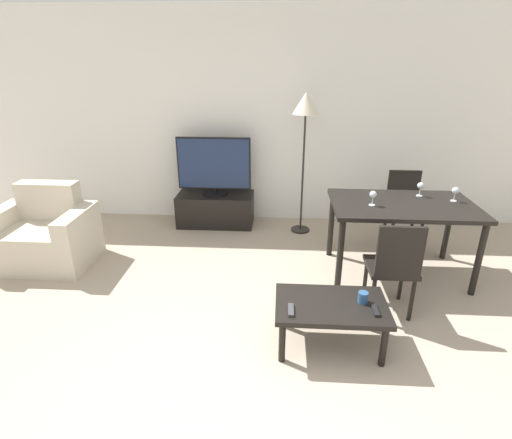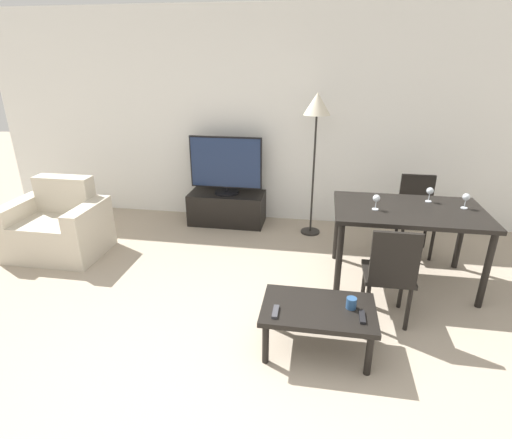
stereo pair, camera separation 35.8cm
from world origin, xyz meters
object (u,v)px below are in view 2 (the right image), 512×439
(tv_stand, at_px, (227,208))
(coffee_table, at_px, (318,313))
(dining_table, at_px, (408,217))
(dining_chair_far, at_px, (416,211))
(tv, at_px, (226,166))
(remote_secondary, at_px, (275,312))
(armchair, at_px, (58,228))
(cup_white_near, at_px, (351,303))
(dining_chair_near, at_px, (390,271))
(floor_lamp, at_px, (317,114))
(wine_glass_left, at_px, (430,192))
(remote_primary, at_px, (362,317))
(wine_glass_right, at_px, (466,198))
(wine_glass_center, at_px, (376,199))

(tv_stand, distance_m, coffee_table, 2.69)
(dining_table, height_order, dining_chair_far, dining_chair_far)
(tv, xyz_separation_m, remote_secondary, (0.95, -2.49, -0.41))
(armchair, relative_size, coffee_table, 1.21)
(cup_white_near, bearing_deg, dining_chair_near, 51.80)
(dining_table, relative_size, remote_secondary, 9.21)
(floor_lamp, height_order, wine_glass_left, floor_lamp)
(tv_stand, xyz_separation_m, dining_chair_near, (1.82, -1.93, 0.28))
(armchair, bearing_deg, floor_lamp, 20.16)
(tv_stand, distance_m, dining_chair_far, 2.36)
(tv, distance_m, floor_lamp, 1.33)
(tv, relative_size, remote_primary, 6.28)
(floor_lamp, xyz_separation_m, wine_glass_right, (1.44, -0.95, -0.62))
(coffee_table, xyz_separation_m, remote_secondary, (-0.31, -0.12, 0.06))
(remote_secondary, xyz_separation_m, wine_glass_right, (1.62, 1.39, 0.48))
(cup_white_near, distance_m, wine_glass_right, 1.70)
(remote_primary, distance_m, wine_glass_right, 1.75)
(dining_chair_far, xyz_separation_m, cup_white_near, (-0.81, -1.89, -0.07))
(dining_table, distance_m, floor_lamp, 1.61)
(armchair, bearing_deg, coffee_table, -22.04)
(remote_primary, bearing_deg, dining_chair_near, 64.33)
(coffee_table, xyz_separation_m, wine_glass_left, (1.02, 1.41, 0.55))
(dining_chair_far, height_order, cup_white_near, dining_chair_far)
(tv, xyz_separation_m, remote_primary, (1.57, -2.45, -0.41))
(dining_chair_near, distance_m, wine_glass_center, 0.77)
(tv_stand, relative_size, cup_white_near, 11.59)
(floor_lamp, bearing_deg, dining_chair_far, -14.27)
(tv, distance_m, remote_primary, 2.94)
(wine_glass_center, bearing_deg, dining_table, 14.33)
(cup_white_near, bearing_deg, wine_glass_right, 49.12)
(tv, relative_size, floor_lamp, 0.55)
(armchair, distance_m, wine_glass_left, 4.00)
(armchair, relative_size, dining_table, 0.73)
(armchair, distance_m, remote_secondary, 2.94)
(armchair, distance_m, coffee_table, 3.17)
(wine_glass_center, relative_size, wine_glass_right, 1.00)
(dining_chair_far, relative_size, wine_glass_right, 6.00)
(remote_secondary, height_order, wine_glass_left, wine_glass_left)
(armchair, xyz_separation_m, floor_lamp, (2.80, 1.03, 1.19))
(dining_table, distance_m, wine_glass_center, 0.38)
(dining_chair_near, bearing_deg, tv_stand, 133.24)
(dining_chair_near, height_order, wine_glass_right, wine_glass_right)
(tv, height_order, wine_glass_left, tv)
(armchair, height_order, tv, tv)
(remote_primary, distance_m, cup_white_near, 0.14)
(remote_primary, height_order, remote_secondary, same)
(floor_lamp, distance_m, remote_primary, 2.59)
(dining_chair_near, height_order, dining_chair_far, same)
(dining_chair_near, xyz_separation_m, wine_glass_center, (-0.08, 0.66, 0.39))
(tv_stand, distance_m, remote_secondary, 2.68)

